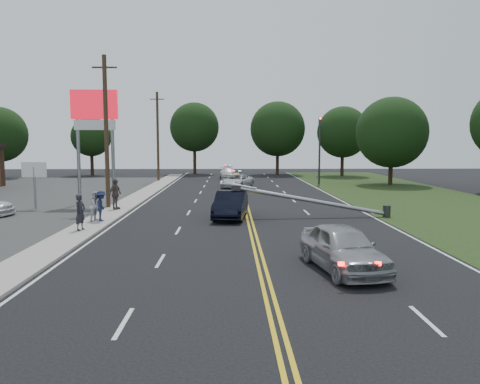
{
  "coord_description": "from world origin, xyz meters",
  "views": [
    {
      "loc": [
        -1.12,
        -18.98,
        4.35
      ],
      "look_at": [
        -0.57,
        6.21,
        1.7
      ],
      "focal_mm": 35.0,
      "sensor_mm": 36.0,
      "label": 1
    }
  ],
  "objects_px": {
    "utility_pole_far": "(158,136)",
    "waiting_sedan": "(343,248)",
    "bystander_c": "(101,206)",
    "pylon_sign": "(95,119)",
    "traffic_signal": "(320,144)",
    "bystander_a": "(80,212)",
    "crashed_sedan": "(231,205)",
    "utility_pole_mid": "(106,132)",
    "emergency_b": "(228,173)",
    "bystander_b": "(96,206)",
    "bystander_d": "(115,194)",
    "emergency_a": "(237,181)",
    "fallen_streetlight": "(321,202)",
    "small_sign": "(34,174)"
  },
  "relations": [
    {
      "from": "pylon_sign",
      "to": "waiting_sedan",
      "type": "xyz_separation_m",
      "value": [
        13.23,
        -17.4,
        -5.21
      ]
    },
    {
      "from": "pylon_sign",
      "to": "traffic_signal",
      "type": "xyz_separation_m",
      "value": [
        18.8,
        16.0,
        -1.79
      ]
    },
    {
      "from": "emergency_b",
      "to": "utility_pole_mid",
      "type": "bearing_deg",
      "value": -112.23
    },
    {
      "from": "fallen_streetlight",
      "to": "bystander_a",
      "type": "xyz_separation_m",
      "value": [
        -12.58,
        -4.35,
        0.08
      ]
    },
    {
      "from": "pylon_sign",
      "to": "traffic_signal",
      "type": "relative_size",
      "value": 1.13
    },
    {
      "from": "pylon_sign",
      "to": "crashed_sedan",
      "type": "xyz_separation_m",
      "value": [
        9.43,
        -6.11,
        -5.21
      ]
    },
    {
      "from": "utility_pole_far",
      "to": "bystander_a",
      "type": "relative_size",
      "value": 5.69
    },
    {
      "from": "bystander_c",
      "to": "emergency_b",
      "type": "bearing_deg",
      "value": -20.73
    },
    {
      "from": "traffic_signal",
      "to": "crashed_sedan",
      "type": "bearing_deg",
      "value": -112.98
    },
    {
      "from": "utility_pole_mid",
      "to": "bystander_d",
      "type": "distance_m",
      "value": 4.21
    },
    {
      "from": "pylon_sign",
      "to": "bystander_b",
      "type": "bearing_deg",
      "value": -74.65
    },
    {
      "from": "small_sign",
      "to": "bystander_c",
      "type": "distance_m",
      "value": 8.31
    },
    {
      "from": "utility_pole_far",
      "to": "bystander_d",
      "type": "relative_size",
      "value": 5.11
    },
    {
      "from": "traffic_signal",
      "to": "emergency_a",
      "type": "relative_size",
      "value": 1.53
    },
    {
      "from": "bystander_b",
      "to": "emergency_b",
      "type": "bearing_deg",
      "value": 8.41
    },
    {
      "from": "traffic_signal",
      "to": "crashed_sedan",
      "type": "xyz_separation_m",
      "value": [
        -9.37,
        -22.1,
        -3.42
      ]
    },
    {
      "from": "bystander_c",
      "to": "bystander_d",
      "type": "distance_m",
      "value": 4.56
    },
    {
      "from": "utility_pole_mid",
      "to": "bystander_c",
      "type": "distance_m",
      "value": 7.12
    },
    {
      "from": "utility_pole_far",
      "to": "bystander_c",
      "type": "height_order",
      "value": "utility_pole_far"
    },
    {
      "from": "emergency_a",
      "to": "bystander_d",
      "type": "relative_size",
      "value": 2.35
    },
    {
      "from": "fallen_streetlight",
      "to": "utility_pole_mid",
      "type": "relative_size",
      "value": 0.94
    },
    {
      "from": "utility_pole_far",
      "to": "emergency_b",
      "type": "xyz_separation_m",
      "value": [
        7.85,
        3.87,
        -4.41
      ]
    },
    {
      "from": "traffic_signal",
      "to": "waiting_sedan",
      "type": "height_order",
      "value": "traffic_signal"
    },
    {
      "from": "fallen_streetlight",
      "to": "utility_pole_far",
      "type": "bearing_deg",
      "value": 117.24
    },
    {
      "from": "traffic_signal",
      "to": "emergency_a",
      "type": "distance_m",
      "value": 10.09
    },
    {
      "from": "waiting_sedan",
      "to": "small_sign",
      "type": "bearing_deg",
      "value": 127.29
    },
    {
      "from": "crashed_sedan",
      "to": "utility_pole_far",
      "type": "bearing_deg",
      "value": 113.7
    },
    {
      "from": "traffic_signal",
      "to": "waiting_sedan",
      "type": "relative_size",
      "value": 1.53
    },
    {
      "from": "utility_pole_far",
      "to": "emergency_a",
      "type": "distance_m",
      "value": 12.4
    },
    {
      "from": "utility_pole_far",
      "to": "waiting_sedan",
      "type": "distance_m",
      "value": 39.49
    },
    {
      "from": "small_sign",
      "to": "bystander_c",
      "type": "height_order",
      "value": "small_sign"
    },
    {
      "from": "utility_pole_mid",
      "to": "utility_pole_far",
      "type": "height_order",
      "value": "same"
    },
    {
      "from": "waiting_sedan",
      "to": "fallen_streetlight",
      "type": "bearing_deg",
      "value": 72.63
    },
    {
      "from": "utility_pole_far",
      "to": "bystander_c",
      "type": "bearing_deg",
      "value": -87.73
    },
    {
      "from": "small_sign",
      "to": "utility_pole_far",
      "type": "bearing_deg",
      "value": 77.69
    },
    {
      "from": "waiting_sedan",
      "to": "bystander_c",
      "type": "distance_m",
      "value": 14.55
    },
    {
      "from": "bystander_d",
      "to": "utility_pole_far",
      "type": "bearing_deg",
      "value": 24.08
    },
    {
      "from": "fallen_streetlight",
      "to": "waiting_sedan",
      "type": "bearing_deg",
      "value": -97.28
    },
    {
      "from": "utility_pole_far",
      "to": "bystander_a",
      "type": "xyz_separation_m",
      "value": [
        0.81,
        -30.35,
        -4.09
      ]
    },
    {
      "from": "crashed_sedan",
      "to": "bystander_c",
      "type": "relative_size",
      "value": 2.87
    },
    {
      "from": "pylon_sign",
      "to": "bystander_a",
      "type": "height_order",
      "value": "pylon_sign"
    },
    {
      "from": "bystander_d",
      "to": "crashed_sedan",
      "type": "bearing_deg",
      "value": -89.64
    },
    {
      "from": "utility_pole_far",
      "to": "emergency_b",
      "type": "bearing_deg",
      "value": 26.26
    },
    {
      "from": "pylon_sign",
      "to": "bystander_b",
      "type": "xyz_separation_m",
      "value": [
        2.08,
        -7.58,
        -5.07
      ]
    },
    {
      "from": "traffic_signal",
      "to": "bystander_d",
      "type": "xyz_separation_m",
      "value": [
        -16.75,
        -19.14,
        -3.11
      ]
    },
    {
      "from": "utility_pole_mid",
      "to": "waiting_sedan",
      "type": "height_order",
      "value": "utility_pole_mid"
    },
    {
      "from": "emergency_a",
      "to": "bystander_b",
      "type": "height_order",
      "value": "bystander_b"
    },
    {
      "from": "crashed_sedan",
      "to": "waiting_sedan",
      "type": "height_order",
      "value": "same"
    },
    {
      "from": "pylon_sign",
      "to": "emergency_a",
      "type": "xyz_separation_m",
      "value": [
        10.06,
        12.43,
        -5.36
      ]
    },
    {
      "from": "bystander_b",
      "to": "bystander_a",
      "type": "bearing_deg",
      "value": -158.4
    }
  ]
}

